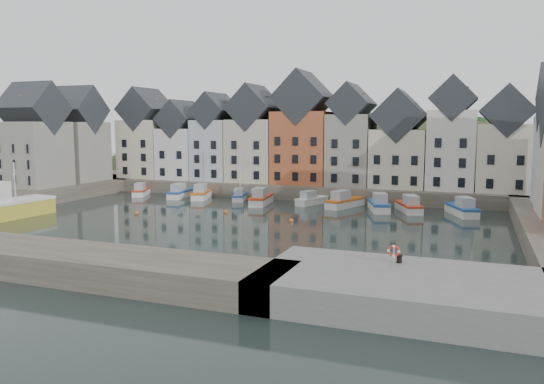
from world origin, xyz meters
The scene contains 20 objects.
ground centered at (0.00, 0.00, 0.00)m, with size 260.00×260.00×0.00m, color black.
far_quay centered at (0.00, 30.00, 1.00)m, with size 90.00×16.00×2.00m, color #494238.
left_quay centered at (-37.00, 3.00, 1.00)m, with size 14.00×54.00×2.00m, color #494238.
near_quay centered at (22.00, -20.00, 1.00)m, with size 18.00×10.00×2.00m, color #60605E.
hillside centered at (0.02, 56.00, -17.96)m, with size 153.60×70.40×64.00m.
far_terrace centered at (3.21, 28.00, 8.88)m, with size 72.37×8.16×17.78m.
left_terrace centered at (-36.00, 13.50, 8.88)m, with size 7.65×17.00×15.69m.
mooring_buoys centered at (-4.00, 5.33, 0.15)m, with size 20.50×5.50×0.50m.
boat_a centered at (-24.30, 18.75, 0.68)m, with size 3.99×6.16×2.27m.
boat_b centered at (-16.94, 18.60, 0.75)m, with size 2.79×6.72×2.51m.
boat_c centered at (-13.35, 18.92, 0.76)m, with size 3.75×6.95×2.55m.
boat_d centered at (-7.11, 19.22, 0.67)m, with size 3.24×5.69×10.39m.
boat_e centered at (-2.56, 16.59, 0.80)m, with size 3.19×7.23×2.68m.
boat_f centered at (4.18, 18.94, 0.66)m, with size 3.67×6.04×2.22m.
boat_g centered at (9.17, 17.98, 0.79)m, with size 4.46×7.17×2.64m.
boat_h centered at (14.10, 16.81, 0.80)m, with size 4.20×7.30×2.68m.
boat_i centered at (17.93, 17.15, 0.76)m, with size 4.47×6.88×2.54m.
boat_j centered at (24.44, 16.92, 0.79)m, with size 4.52×7.17×2.64m.
mooring_bollard centered at (21.25, -17.15, 2.31)m, with size 0.48×0.48×0.56m.
life_ring_post centered at (20.95, -17.68, 2.86)m, with size 0.80×0.17×1.30m.
Camera 1 is at (25.72, -52.51, 11.11)m, focal length 35.00 mm.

